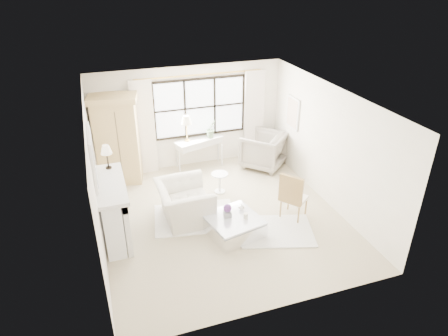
{
  "coord_description": "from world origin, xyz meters",
  "views": [
    {
      "loc": [
        -2.28,
        -6.92,
        4.98
      ],
      "look_at": [
        0.11,
        0.2,
        1.09
      ],
      "focal_mm": 32.0,
      "sensor_mm": 36.0,
      "label": 1
    }
  ],
  "objects": [
    {
      "name": "mirror_glass",
      "position": [
        -2.44,
        0.0,
        1.84
      ],
      "size": [
        0.02,
        1.0,
        0.8
      ],
      "primitive_type": "cube",
      "color": "silver",
      "rests_on": "wall_left"
    },
    {
      "name": "french_chair",
      "position": [
        1.46,
        -0.49,
        0.31
      ],
      "size": [
        0.68,
        0.68,
        1.08
      ],
      "rotation": [
        0.0,
        0.0,
        2.24
      ],
      "color": "#AD8548",
      "rests_on": "floor"
    },
    {
      "name": "curtain_left",
      "position": [
        -1.2,
        2.65,
        1.24
      ],
      "size": [
        0.55,
        0.1,
        2.47
      ],
      "primitive_type": "cube",
      "color": "white",
      "rests_on": "ground"
    },
    {
      "name": "planter_box",
      "position": [
        -0.07,
        -0.55,
        0.44
      ],
      "size": [
        0.18,
        0.18,
        0.11
      ],
      "primitive_type": "cube",
      "rotation": [
        0.0,
        0.0,
        -0.16
      ],
      "color": "gray",
      "rests_on": "coffee_table"
    },
    {
      "name": "rug_left",
      "position": [
        -0.57,
        0.14,
        0.02
      ],
      "size": [
        1.92,
        1.5,
        0.03
      ],
      "primitive_type": "cube",
      "rotation": [
        0.0,
        0.0,
        -0.16
      ],
      "color": "white",
      "rests_on": "floor"
    },
    {
      "name": "side_table",
      "position": [
        0.28,
        1.03,
        0.33
      ],
      "size": [
        0.4,
        0.4,
        0.51
      ],
      "color": "white",
      "rests_on": "floor"
    },
    {
      "name": "fireplace",
      "position": [
        -2.27,
        0.0,
        0.65
      ],
      "size": [
        0.58,
        1.66,
        1.26
      ],
      "color": "silver",
      "rests_on": "ground"
    },
    {
      "name": "wall_front",
      "position": [
        0.0,
        -2.75,
        1.35
      ],
      "size": [
        5.0,
        0.0,
        5.0
      ],
      "primitive_type": "plane",
      "rotation": [
        -1.57,
        0.0,
        0.0
      ],
      "color": "beige",
      "rests_on": "ground"
    },
    {
      "name": "mirror_frame",
      "position": [
        -2.47,
        0.0,
        1.84
      ],
      "size": [
        0.05,
        1.15,
        0.95
      ],
      "primitive_type": "cube",
      "color": "white",
      "rests_on": "wall_left"
    },
    {
      "name": "club_armchair",
      "position": [
        -0.78,
        0.2,
        0.4
      ],
      "size": [
        1.1,
        1.25,
        0.81
      ],
      "primitive_type": "imported",
      "rotation": [
        0.0,
        0.0,
        1.58
      ],
      "color": "silver",
      "rests_on": "floor"
    },
    {
      "name": "art_canvas",
      "position": [
        2.45,
        1.7,
        1.55
      ],
      "size": [
        0.01,
        0.52,
        0.72
      ],
      "primitive_type": "cube",
      "color": "beige",
      "rests_on": "wall_right"
    },
    {
      "name": "mantel_lamp",
      "position": [
        -2.21,
        0.62,
        1.65
      ],
      "size": [
        0.22,
        0.22,
        0.51
      ],
      "color": "black",
      "rests_on": "fireplace"
    },
    {
      "name": "planter_flowers",
      "position": [
        -0.07,
        -0.55,
        0.58
      ],
      "size": [
        0.17,
        0.17,
        0.17
      ],
      "primitive_type": "sphere",
      "color": "#562B6D",
      "rests_on": "planter_box"
    },
    {
      "name": "armoire",
      "position": [
        -1.89,
        2.37,
        1.14
      ],
      "size": [
        1.23,
        0.9,
        2.24
      ],
      "rotation": [
        0.0,
        0.0,
        -0.19
      ],
      "color": "tan",
      "rests_on": "floor"
    },
    {
      "name": "floor",
      "position": [
        0.0,
        0.0,
        0.0
      ],
      "size": [
        5.5,
        5.5,
        0.0
      ],
      "primitive_type": "plane",
      "color": "#BEAF8D",
      "rests_on": "ground"
    },
    {
      "name": "window_frame",
      "position": [
        0.3,
        2.72,
        1.6
      ],
      "size": [
        2.5,
        0.04,
        1.5
      ],
      "primitive_type": null,
      "color": "black",
      "rests_on": "wall_back"
    },
    {
      "name": "coffee_table",
      "position": [
        0.03,
        -0.64,
        0.18
      ],
      "size": [
        1.19,
        1.19,
        0.38
      ],
      "rotation": [
        0.0,
        0.0,
        0.22
      ],
      "color": "white",
      "rests_on": "floor"
    },
    {
      "name": "orchid_plant",
      "position": [
        0.53,
        2.53,
        1.04
      ],
      "size": [
        0.31,
        0.28,
        0.48
      ],
      "primitive_type": "imported",
      "rotation": [
        0.0,
        0.0,
        0.29
      ],
      "color": "#57744D",
      "rests_on": "console_table"
    },
    {
      "name": "wall_right",
      "position": [
        2.5,
        0.0,
        1.35
      ],
      "size": [
        0.0,
        5.5,
        5.5
      ],
      "primitive_type": "plane",
      "rotation": [
        1.57,
        0.0,
        -1.57
      ],
      "color": "white",
      "rests_on": "ground"
    },
    {
      "name": "pillar_candle",
      "position": [
        0.26,
        -0.73,
        0.44
      ],
      "size": [
        0.09,
        0.09,
        0.12
      ],
      "primitive_type": "cylinder",
      "color": "silver",
      "rests_on": "coffee_table"
    },
    {
      "name": "curtain_rod",
      "position": [
        0.3,
        2.67,
        2.47
      ],
      "size": [
        3.3,
        0.04,
        0.04
      ],
      "primitive_type": "cylinder",
      "rotation": [
        0.0,
        1.57,
        0.0
      ],
      "color": "#B28C3E",
      "rests_on": "wall_back"
    },
    {
      "name": "coffee_vase",
      "position": [
        0.29,
        -0.42,
        0.45
      ],
      "size": [
        0.17,
        0.17,
        0.14
      ],
      "primitive_type": "imported",
      "rotation": [
        0.0,
        0.0,
        -0.38
      ],
      "color": "silver",
      "rests_on": "coffee_table"
    },
    {
      "name": "art_frame",
      "position": [
        2.47,
        1.7,
        1.55
      ],
      "size": [
        0.04,
        0.62,
        0.82
      ],
      "primitive_type": "cube",
      "color": "silver",
      "rests_on": "wall_right"
    },
    {
      "name": "window_pane",
      "position": [
        0.3,
        2.73,
        1.6
      ],
      "size": [
        2.4,
        0.02,
        1.5
      ],
      "primitive_type": "cube",
      "color": "silver",
      "rests_on": "wall_back"
    },
    {
      "name": "wall_left",
      "position": [
        -2.5,
        0.0,
        1.35
      ],
      "size": [
        0.0,
        5.5,
        5.5
      ],
      "primitive_type": "plane",
      "rotation": [
        1.57,
        0.0,
        1.57
      ],
      "color": "beige",
      "rests_on": "ground"
    },
    {
      "name": "ceiling",
      "position": [
        0.0,
        0.0,
        2.7
      ],
      "size": [
        5.5,
        5.5,
        0.0
      ],
      "primitive_type": "plane",
      "rotation": [
        3.14,
        0.0,
        0.0
      ],
      "color": "white",
      "rests_on": "ground"
    },
    {
      "name": "rug_right",
      "position": [
        0.89,
        -0.87,
        0.01
      ],
      "size": [
        1.76,
        1.5,
        0.03
      ],
      "primitive_type": "cube",
      "rotation": [
        0.0,
        0.0,
        -0.29
      ],
      "color": "silver",
      "rests_on": "floor"
    },
    {
      "name": "wingback_chair",
      "position": [
        1.83,
        1.98,
        0.48
      ],
      "size": [
        1.46,
        1.46,
        0.95
      ],
      "primitive_type": "imported",
      "rotation": [
        0.0,
        0.0,
        -2.38
      ],
      "color": "gray",
      "rests_on": "floor"
    },
    {
      "name": "console_table",
      "position": [
        0.19,
        2.53,
        0.4
      ],
      "size": [
        1.38,
        0.82,
        0.8
      ],
      "rotation": [
        0.0,
        0.0,
        0.3
      ],
      "color": "silver",
      "rests_on": "floor"
    },
    {
      "name": "curtain_right",
      "position": [
        1.8,
        2.65,
        1.24
      ],
      "size": [
        0.55,
        0.1,
        2.47
      ],
      "primitive_type": "cube",
      "color": "beige",
      "rests_on": "ground"
    },
    {
      "name": "wall_back",
      "position": [
        0.0,
        2.75,
        1.35
      ],
      "size": [
        5.0,
        0.0,
        5.0
      ],
      "primitive_type": "plane",
      "rotation": [
        1.57,
        0.0,
        0.0
      ],
      "color": "white",
      "rests_on": "ground"
    },
    {
      "name": "console_lamp",
      "position": [
        -0.13,
        2.52,
        1.36
      ],
      "size": [
        0.28,
        0.28,
        0.69
      ],
      "color": "gold",
      "rests_on": "console_table"
    }
  ]
}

